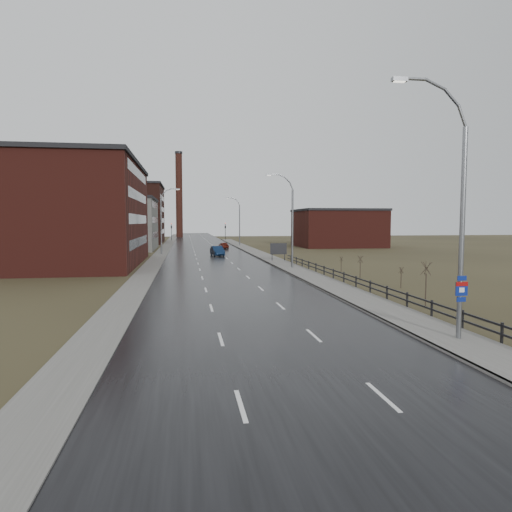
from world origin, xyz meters
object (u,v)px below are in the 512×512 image
object	(u,v)px
billboard	(278,249)
car_near	(217,251)
streetlight_main	(456,213)
car_far	(223,246)

from	to	relation	value
billboard	car_near	bearing A→B (deg)	124.24
streetlight_main	car_near	world-z (taller)	streetlight_main
streetlight_main	billboard	distance (m)	43.93
streetlight_main	car_far	distance (m)	74.77
car_near	car_far	size ratio (longest dim) A/B	1.18
streetlight_main	car_far	xyz separation A→B (m)	(-4.66, 74.43, -5.35)
streetlight_main	car_near	bearing A→B (deg)	97.46
car_near	car_far	xyz separation A→B (m)	(2.58, 19.16, -0.10)
car_near	car_far	distance (m)	19.33
billboard	car_far	size ratio (longest dim) A/B	0.63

